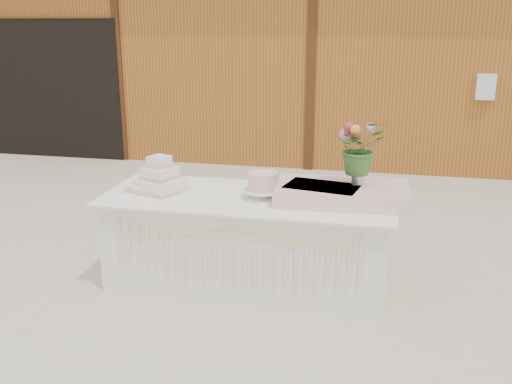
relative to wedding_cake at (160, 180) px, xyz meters
The scene contains 9 objects.
ground 1.16m from the wedding_cake, ahead, with size 80.00×80.00×0.00m, color beige.
barn 6.12m from the wedding_cake, 82.96° to the left, with size 12.60×4.60×3.30m.
cake_table 0.90m from the wedding_cake, ahead, with size 2.40×1.00×0.77m.
wedding_cake is the anchor object (origin of this frame).
pink_cake_stand 0.89m from the wedding_cake, ahead, with size 0.31×0.31×0.22m.
satin_runner 1.52m from the wedding_cake, ahead, with size 1.05×0.61×0.13m, color beige.
flower_vase 1.64m from the wedding_cake, ahead, with size 0.10×0.10×0.13m, color #BCBCC1.
bouquet 1.68m from the wedding_cake, ahead, with size 0.39×0.34×0.43m, color #356629.
loose_flowers 0.25m from the wedding_cake, 158.74° to the left, with size 0.16×0.39×0.02m, color pink, non-canonical shape.
Camera 1 is at (1.03, -4.37, 2.15)m, focal length 40.00 mm.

